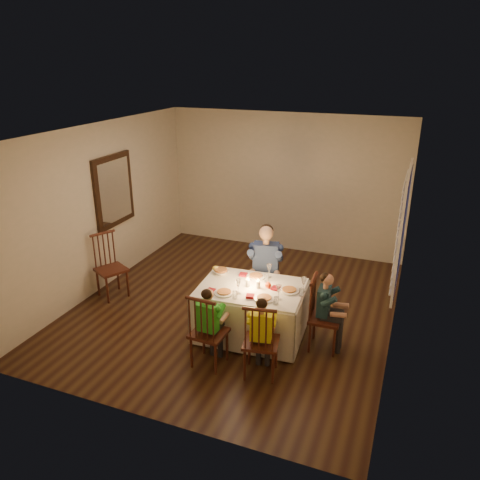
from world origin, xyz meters
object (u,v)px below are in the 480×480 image
at_px(child_yellow, 260,373).
at_px(child_green, 210,363).
at_px(chair_near_left, 210,363).
at_px(chair_end, 323,347).
at_px(chair_extra, 114,296).
at_px(adult, 265,307).
at_px(chair_near_right, 260,373).
at_px(chair_adult, 265,307).
at_px(child_teal, 323,347).
at_px(serving_bowl, 221,272).
at_px(dining_table, 251,301).

bearing_deg(child_yellow, child_green, -6.49).
height_order(chair_near_left, chair_end, same).
bearing_deg(child_green, chair_end, -142.10).
bearing_deg(chair_extra, chair_near_left, -87.98).
bearing_deg(adult, chair_near_right, -85.10).
distance_m(chair_near_left, adult, 1.58).
xyz_separation_m(chair_adult, chair_near_right, (0.46, -1.52, 0.00)).
height_order(child_green, child_yellow, child_green).
bearing_deg(chair_extra, chair_end, -65.35).
bearing_deg(adult, chair_adult, 0.00).
xyz_separation_m(chair_adult, chair_near_left, (-0.19, -1.56, 0.00)).
xyz_separation_m(chair_extra, child_teal, (3.36, -0.19, 0.00)).
bearing_deg(child_green, chair_near_left, -0.00).
height_order(chair_adult, chair_near_right, same).
xyz_separation_m(chair_adult, adult, (0.00, 0.00, 0.00)).
relative_size(chair_adult, serving_bowl, 4.44).
bearing_deg(child_teal, chair_near_left, 122.18).
relative_size(adult, child_yellow, 1.28).
distance_m(chair_near_left, child_green, 0.00).
relative_size(chair_extra, child_yellow, 1.01).
height_order(adult, child_yellow, adult).
height_order(chair_near_right, child_yellow, child_yellow).
bearing_deg(dining_table, chair_near_right, -65.82).
xyz_separation_m(child_yellow, child_teal, (0.58, 0.80, 0.00)).
bearing_deg(chair_adult, child_yellow, -85.10).
bearing_deg(child_teal, adult, 52.71).
bearing_deg(chair_end, chair_extra, 84.25).
xyz_separation_m(chair_near_right, serving_bowl, (-0.92, 0.97, 0.75)).
height_order(chair_extra, serving_bowl, serving_bowl).
xyz_separation_m(dining_table, serving_bowl, (-0.53, 0.23, 0.23)).
xyz_separation_m(dining_table, chair_end, (0.97, 0.06, -0.51)).
bearing_deg(child_yellow, chair_extra, -29.94).
distance_m(chair_end, child_yellow, 0.99).
height_order(dining_table, adult, dining_table).
distance_m(chair_extra, adult, 2.38).
height_order(chair_adult, chair_end, same).
xyz_separation_m(chair_adult, chair_extra, (-2.32, -0.53, 0.00)).
bearing_deg(chair_adult, dining_table, -97.13).
xyz_separation_m(chair_adult, serving_bowl, (-0.46, -0.55, 0.75)).
relative_size(dining_table, chair_end, 1.47).
relative_size(chair_end, child_yellow, 0.96).
distance_m(dining_table, adult, 0.93).
bearing_deg(chair_end, adult, 52.71).
xyz_separation_m(adult, serving_bowl, (-0.46, -0.55, 0.75)).
distance_m(chair_adult, chair_near_left, 1.58).
bearing_deg(dining_table, child_yellow, -65.82).
bearing_deg(chair_extra, chair_near_right, -81.77).
xyz_separation_m(chair_end, adult, (-1.04, 0.72, 0.00)).
xyz_separation_m(chair_near_left, child_teal, (1.22, 0.85, 0.00)).
relative_size(chair_extra, adult, 0.79).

